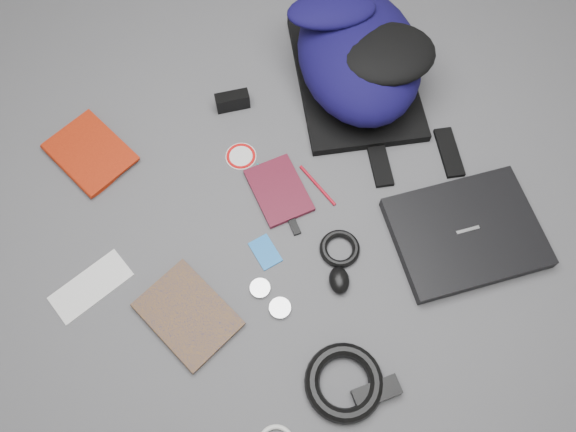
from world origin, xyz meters
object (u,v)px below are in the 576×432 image
dvd_case (279,190)px  compact_camera (233,101)px  laptop (466,233)px  backpack (359,55)px  comic_book (161,339)px  textbook_red (65,173)px  power_brick (376,392)px  mouse (339,280)px

dvd_case → compact_camera: compact_camera is taller
laptop → compact_camera: 0.76m
backpack → comic_book: size_ratio=2.26×
backpack → laptop: backpack is taller
backpack → textbook_red: bearing=-166.6°
compact_camera → power_brick: bearing=-79.1°
compact_camera → power_brick: size_ratio=0.87×
laptop → dvd_case: bearing=149.6°
comic_book → compact_camera: size_ratio=2.43×
textbook_red → compact_camera: size_ratio=2.38×
dvd_case → compact_camera: (0.02, 0.32, 0.02)m
textbook_red → power_brick: bearing=-81.0°
dvd_case → power_brick: size_ratio=1.67×
mouse → backpack: bearing=77.8°
laptop → mouse: (-0.36, 0.05, 0.00)m
textbook_red → comic_book: 0.56m
comic_book → power_brick: power_brick is taller
comic_book → mouse: bearing=-26.5°
textbook_red → comic_book: bearing=-101.9°
comic_book → dvd_case: size_ratio=1.27×
mouse → textbook_red: bearing=151.5°
backpack → mouse: 0.66m
laptop → textbook_red: laptop is taller
comic_book → mouse: 0.47m
power_brick → dvd_case: bearing=93.4°
backpack → dvd_case: 0.46m
laptop → textbook_red: size_ratio=1.61×
textbook_red → dvd_case: textbook_red is taller
power_brick → laptop: bearing=36.9°
laptop → dvd_case: size_ratio=2.00×
textbook_red → power_brick: size_ratio=2.08×
textbook_red → compact_camera: (0.52, -0.02, 0.01)m
mouse → power_brick: mouse is taller
dvd_case → compact_camera: size_ratio=1.92×
textbook_red → power_brick: power_brick is taller
compact_camera → mouse: size_ratio=1.35×
laptop → comic_book: laptop is taller
backpack → compact_camera: backpack is taller
comic_book → dvd_case: 0.50m
textbook_red → compact_camera: 0.52m
compact_camera → mouse: (-0.01, -0.62, -0.01)m
laptop → dvd_case: (-0.37, 0.36, -0.01)m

